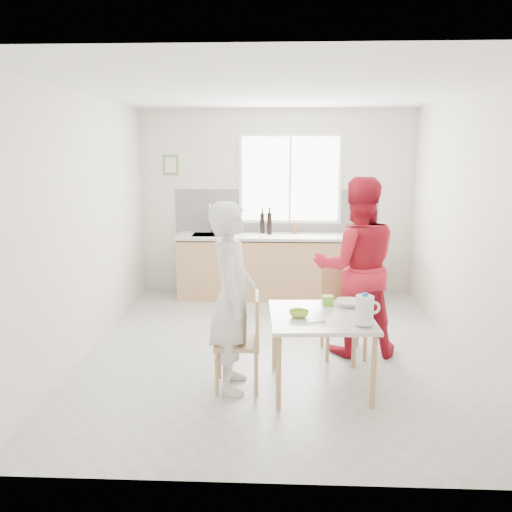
# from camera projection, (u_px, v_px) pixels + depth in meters

# --- Properties ---
(ground) EXTENTS (4.50, 4.50, 0.00)m
(ground) POSITION_uv_depth(u_px,v_px,m) (275.00, 348.00, 5.45)
(ground) COLOR #B7B7B2
(ground) RESTS_ON ground
(room_shell) EXTENTS (4.50, 4.50, 4.50)m
(room_shell) POSITION_uv_depth(u_px,v_px,m) (276.00, 198.00, 5.10)
(room_shell) COLOR silver
(room_shell) RESTS_ON ground
(window) EXTENTS (1.50, 0.06, 1.30)m
(window) POSITION_uv_depth(u_px,v_px,m) (290.00, 179.00, 7.25)
(window) COLOR white
(window) RESTS_ON room_shell
(backsplash) EXTENTS (3.00, 0.02, 0.65)m
(backsplash) POSITION_uv_depth(u_px,v_px,m) (276.00, 211.00, 7.38)
(backsplash) COLOR white
(backsplash) RESTS_ON room_shell
(picture_frame) EXTENTS (0.22, 0.03, 0.28)m
(picture_frame) POSITION_uv_depth(u_px,v_px,m) (171.00, 165.00, 7.29)
(picture_frame) COLOR #598D40
(picture_frame) RESTS_ON room_shell
(kitchen_counter) EXTENTS (2.84, 0.64, 1.37)m
(kitchen_counter) POSITION_uv_depth(u_px,v_px,m) (275.00, 269.00, 7.26)
(kitchen_counter) COLOR tan
(kitchen_counter) RESTS_ON ground
(dining_table) EXTENTS (0.94, 0.94, 0.69)m
(dining_table) POSITION_uv_depth(u_px,v_px,m) (321.00, 322.00, 4.45)
(dining_table) COLOR silver
(dining_table) RESTS_ON ground
(chair_left) EXTENTS (0.42, 0.42, 0.87)m
(chair_left) POSITION_uv_depth(u_px,v_px,m) (244.00, 337.00, 4.47)
(chair_left) COLOR tan
(chair_left) RESTS_ON ground
(chair_far) EXTENTS (0.47, 0.47, 0.98)m
(chair_far) POSITION_uv_depth(u_px,v_px,m) (343.00, 303.00, 5.27)
(chair_far) COLOR tan
(chair_far) RESTS_ON ground
(person_white) EXTENTS (0.44, 0.64, 1.70)m
(person_white) POSITION_uv_depth(u_px,v_px,m) (232.00, 298.00, 4.39)
(person_white) COLOR silver
(person_white) RESTS_ON ground
(person_red) EXTENTS (0.94, 0.75, 1.86)m
(person_red) POSITION_uv_depth(u_px,v_px,m) (356.00, 267.00, 5.17)
(person_red) COLOR red
(person_red) RESTS_ON ground
(bowl_green) EXTENTS (0.18, 0.18, 0.05)m
(bowl_green) POSITION_uv_depth(u_px,v_px,m) (299.00, 314.00, 4.38)
(bowl_green) COLOR #8CB82A
(bowl_green) RESTS_ON dining_table
(bowl_white) EXTENTS (0.24, 0.24, 0.06)m
(bowl_white) POSITION_uv_depth(u_px,v_px,m) (349.00, 303.00, 4.68)
(bowl_white) COLOR white
(bowl_white) RESTS_ON dining_table
(milk_jug) EXTENTS (0.21, 0.15, 0.26)m
(milk_jug) POSITION_uv_depth(u_px,v_px,m) (365.00, 309.00, 4.13)
(milk_jug) COLOR white
(milk_jug) RESTS_ON dining_table
(green_box) EXTENTS (0.10, 0.10, 0.09)m
(green_box) POSITION_uv_depth(u_px,v_px,m) (328.00, 301.00, 4.70)
(green_box) COLOR #75C02C
(green_box) RESTS_ON dining_table
(spoon) EXTENTS (0.15, 0.07, 0.01)m
(spoon) POSITION_uv_depth(u_px,v_px,m) (315.00, 322.00, 4.22)
(spoon) COLOR #A5A5AA
(spoon) RESTS_ON dining_table
(cutting_board) EXTENTS (0.40, 0.33, 0.01)m
(cutting_board) POSITION_uv_depth(u_px,v_px,m) (359.00, 237.00, 6.99)
(cutting_board) COLOR #7FB329
(cutting_board) RESTS_ON kitchen_counter
(wine_bottle_a) EXTENTS (0.07, 0.07, 0.32)m
(wine_bottle_a) POSITION_uv_depth(u_px,v_px,m) (269.00, 224.00, 7.16)
(wine_bottle_a) COLOR black
(wine_bottle_a) RESTS_ON kitchen_counter
(wine_bottle_b) EXTENTS (0.07, 0.07, 0.30)m
(wine_bottle_b) POSITION_uv_depth(u_px,v_px,m) (262.00, 223.00, 7.29)
(wine_bottle_b) COLOR black
(wine_bottle_b) RESTS_ON kitchen_counter
(jar_amber) EXTENTS (0.06, 0.06, 0.16)m
(jar_amber) POSITION_uv_depth(u_px,v_px,m) (295.00, 228.00, 7.27)
(jar_amber) COLOR brown
(jar_amber) RESTS_ON kitchen_counter
(soap_bottle) EXTENTS (0.10, 0.10, 0.18)m
(soap_bottle) POSITION_uv_depth(u_px,v_px,m) (224.00, 227.00, 7.29)
(soap_bottle) COLOR #999999
(soap_bottle) RESTS_ON kitchen_counter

